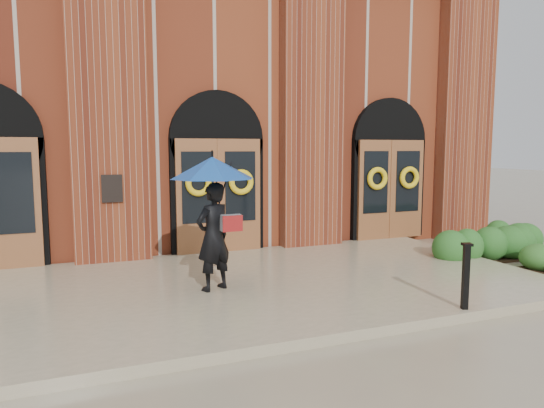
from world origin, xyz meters
TOP-DOWN VIEW (x-y plane):
  - ground at (0.00, 0.00)m, footprint 90.00×90.00m
  - landing at (0.00, 0.15)m, footprint 10.00×5.30m
  - church_building at (0.00, 8.78)m, footprint 16.20×12.53m
  - man_with_umbrella at (-0.86, -0.10)m, footprint 1.78×1.78m
  - metal_post at (2.23, -2.35)m, footprint 0.16×0.16m
  - hedge_wall_right at (5.39, 0.63)m, footprint 2.73×1.09m

SIDE VIEW (x-z plane):
  - ground at x=0.00m, z-range 0.00..0.00m
  - landing at x=0.00m, z-range 0.00..0.15m
  - hedge_wall_right at x=5.39m, z-range 0.00..0.70m
  - metal_post at x=2.23m, z-range 0.17..1.13m
  - man_with_umbrella at x=-0.86m, z-range 0.58..2.74m
  - church_building at x=0.00m, z-range 0.00..7.00m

